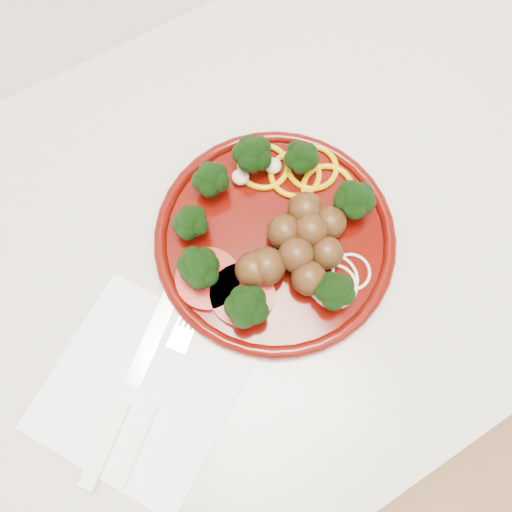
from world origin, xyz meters
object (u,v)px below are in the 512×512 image
fork (145,421)px  plate (273,235)px  napkin (142,388)px  knife (121,407)px

fork → plate: bearing=-13.5°
plate → napkin: bearing=-162.0°
plate → knife: bearing=-162.3°
plate → napkin: 0.20m
plate → knife: plate is taller
napkin → knife: size_ratio=1.01×
plate → fork: plate is taller
napkin → fork: fork is taller
napkin → fork: (-0.01, -0.03, 0.01)m
plate → napkin: size_ratio=1.49×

